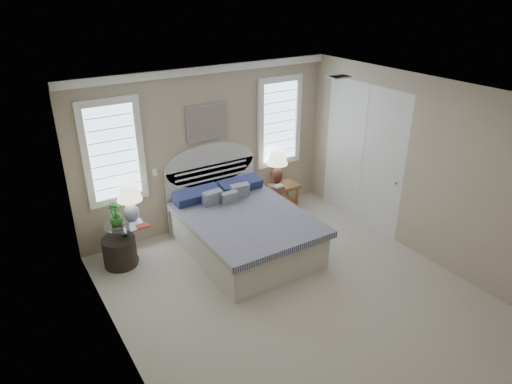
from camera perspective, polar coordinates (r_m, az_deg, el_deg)
The scene contains 21 objects.
floor at distance 6.35m, azimuth 5.03°, elevation -12.78°, with size 4.50×5.00×0.01m, color #B4A899.
ceiling at distance 5.16m, azimuth 6.17°, elevation 11.62°, with size 4.50×5.00×0.01m, color white.
wall_back at distance 7.59m, azimuth -6.00°, elevation 5.38°, with size 4.50×0.02×2.70m, color tan.
wall_left at distance 4.76m, azimuth -16.77°, elevation -8.34°, with size 0.02×5.00×2.70m, color tan.
wall_right at distance 7.13m, azimuth 20.09°, elevation 2.61°, with size 0.02×5.00×2.70m, color tan.
crown_molding at distance 7.23m, azimuth -6.32°, elevation 14.97°, with size 4.50×0.08×0.12m, color white.
hvac_vent at distance 6.53m, azimuth 10.29°, elevation 14.00°, with size 0.30×0.20×0.02m, color #B2B2B2.
switch_plate at distance 7.31m, azimuth -12.54°, elevation 2.44°, with size 0.08×0.01×0.12m, color white.
window_left at distance 6.99m, azimuth -17.46°, elevation 4.77°, with size 0.90×0.06×1.60m, color silver.
window_right at distance 8.18m, azimuth 2.87°, elevation 8.77°, with size 0.90×0.06×1.60m, color silver.
painting at distance 7.41m, azimuth -6.02°, elevation 8.72°, with size 0.74×0.04×0.58m, color silver.
closet_door at distance 7.89m, azimuth 13.15°, elevation 4.46°, with size 0.02×1.80×2.40m, color silver.
bed at distance 7.15m, azimuth -1.88°, elevation -4.29°, with size 1.72×2.28×1.47m.
side_table_left at distance 7.09m, azimuth -16.01°, elevation -5.63°, with size 0.56×0.56×0.63m.
nightstand_right at distance 8.30m, azimuth 3.43°, elevation 0.04°, with size 0.50×0.40×0.53m.
floor_pot at distance 7.11m, azimuth -16.66°, elevation -7.16°, with size 0.49×0.49×0.45m, color black.
lamp_left at distance 6.88m, azimuth -15.52°, elevation -0.83°, with size 0.41×0.41×0.59m.
lamp_right at distance 8.18m, azimuth 2.65°, elevation 3.67°, with size 0.50×0.50×0.62m.
potted_plant at distance 6.88m, azimuth -17.18°, elevation -2.72°, with size 0.20×0.20×0.36m, color #307937.
books_left at distance 6.83m, azimuth -13.95°, elevation -4.13°, with size 0.20×0.15×0.02m.
books_right at distance 8.02m, azimuth 2.83°, elevation 0.57°, with size 0.20×0.16×0.08m.
Camera 1 is at (-3.13, -3.94, 3.89)m, focal length 32.00 mm.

